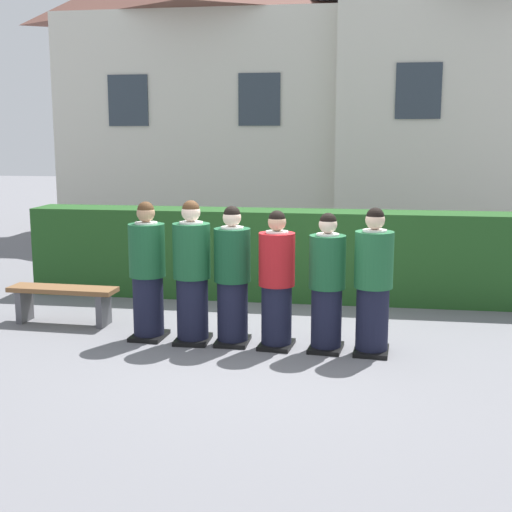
# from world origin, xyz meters

# --- Properties ---
(ground_plane) EXTENTS (60.00, 60.00, 0.00)m
(ground_plane) POSITION_xyz_m (0.00, 0.00, 0.00)
(ground_plane) COLOR slate
(student_front_row_0) EXTENTS (0.43, 0.53, 1.64)m
(student_front_row_0) POSITION_xyz_m (-1.31, 0.09, 0.78)
(student_front_row_0) COLOR black
(student_front_row_0) RESTS_ON ground
(student_front_row_1) EXTENTS (0.43, 0.52, 1.67)m
(student_front_row_1) POSITION_xyz_m (-0.76, 0.02, 0.80)
(student_front_row_1) COLOR black
(student_front_row_1) RESTS_ON ground
(student_front_row_2) EXTENTS (0.42, 0.46, 1.61)m
(student_front_row_2) POSITION_xyz_m (-0.28, 0.03, 0.77)
(student_front_row_2) COLOR black
(student_front_row_2) RESTS_ON ground
(student_in_red_blazer) EXTENTS (0.41, 0.49, 1.58)m
(student_in_red_blazer) POSITION_xyz_m (0.24, -0.03, 0.75)
(student_in_red_blazer) COLOR black
(student_in_red_blazer) RESTS_ON ground
(student_front_row_4) EXTENTS (0.41, 0.48, 1.56)m
(student_front_row_4) POSITION_xyz_m (0.81, -0.06, 0.74)
(student_front_row_4) COLOR black
(student_front_row_4) RESTS_ON ground
(student_front_row_5) EXTENTS (0.42, 0.53, 1.63)m
(student_front_row_5) POSITION_xyz_m (1.32, -0.09, 0.78)
(student_front_row_5) COLOR black
(student_front_row_5) RESTS_ON ground
(hedge) EXTENTS (7.48, 0.70, 1.31)m
(hedge) POSITION_xyz_m (0.00, 2.36, 0.66)
(hedge) COLOR #214C1E
(hedge) RESTS_ON ground
(school_building_main) EXTENTS (6.31, 3.37, 7.04)m
(school_building_main) POSITION_xyz_m (3.57, 8.43, 3.61)
(school_building_main) COLOR beige
(school_building_main) RESTS_ON ground
(school_building_annex) EXTENTS (6.86, 3.78, 7.00)m
(school_building_annex) POSITION_xyz_m (-2.50, 9.03, 3.59)
(school_building_annex) COLOR beige
(school_building_annex) RESTS_ON ground
(wooden_bench) EXTENTS (1.41, 0.42, 0.48)m
(wooden_bench) POSITION_xyz_m (-2.59, 0.53, 0.35)
(wooden_bench) COLOR brown
(wooden_bench) RESTS_ON ground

